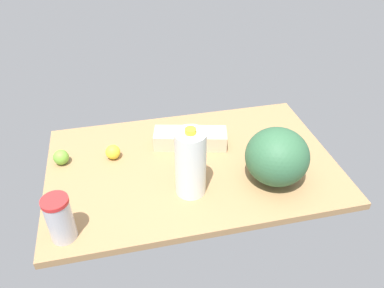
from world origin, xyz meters
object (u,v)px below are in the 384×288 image
(milk_jug, at_px, (191,163))
(lemon_beside_bowl, at_px, (113,152))
(egg_carton, at_px, (190,139))
(lime_far_back, at_px, (61,157))
(watermelon, at_px, (277,157))
(tumbler_cup, at_px, (60,219))

(milk_jug, xyz_separation_m, lemon_beside_bowl, (-0.28, 0.27, -0.10))
(egg_carton, bearing_deg, lemon_beside_bowl, -163.45)
(lemon_beside_bowl, distance_m, lime_far_back, 0.21)
(watermelon, distance_m, lemon_beside_bowl, 0.68)
(egg_carton, relative_size, lemon_beside_bowl, 5.10)
(tumbler_cup, bearing_deg, egg_carton, 38.07)
(lemon_beside_bowl, xyz_separation_m, lime_far_back, (-0.21, 0.01, 0.00))
(egg_carton, bearing_deg, milk_jug, -88.54)
(tumbler_cup, relative_size, lemon_beside_bowl, 2.76)
(milk_jug, height_order, lime_far_back, milk_jug)
(watermelon, relative_size, milk_jug, 0.86)
(tumbler_cup, xyz_separation_m, lemon_beside_bowl, (0.19, 0.40, -0.06))
(milk_jug, xyz_separation_m, egg_carton, (0.06, 0.29, -0.10))
(watermelon, height_order, lime_far_back, watermelon)
(tumbler_cup, xyz_separation_m, egg_carton, (0.53, 0.41, -0.05))
(egg_carton, bearing_deg, watermelon, -32.80)
(watermelon, distance_m, lime_far_back, 0.88)
(milk_jug, bearing_deg, tumbler_cup, -164.91)
(watermelon, bearing_deg, egg_carton, 133.52)
(lemon_beside_bowl, height_order, lime_far_back, lime_far_back)
(milk_jug, bearing_deg, lime_far_back, 150.32)
(tumbler_cup, relative_size, milk_jug, 0.60)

